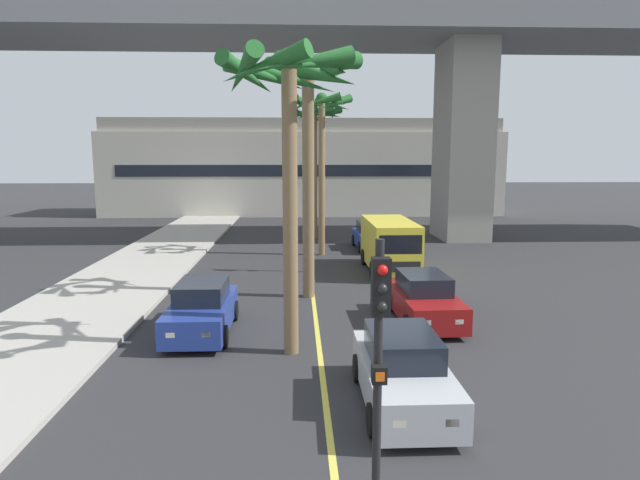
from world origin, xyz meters
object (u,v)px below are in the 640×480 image
car_queue_third (202,310)px  traffic_light_median_far (307,213)px  palm_tree_far_median (308,108)px  palm_tree_farthest_median (290,102)px  car_queue_second (403,372)px  delivery_van (389,244)px  palm_tree_mid_median (313,132)px  palm_tree_near_median (322,122)px  car_queue_fourth (424,300)px  car_queue_front (371,236)px  traffic_light_median_near (379,350)px

car_queue_third → traffic_light_median_far: 9.34m
palm_tree_far_median → palm_tree_farthest_median: size_ratio=1.12×
car_queue_second → delivery_van: bearing=81.5°
delivery_van → palm_tree_far_median: palm_tree_far_median is taller
car_queue_third → palm_tree_mid_median: bearing=78.2°
palm_tree_farthest_median → palm_tree_near_median: bearing=84.2°
car_queue_fourth → palm_tree_farthest_median: bearing=-148.6°
palm_tree_near_median → palm_tree_mid_median: (-0.25, 6.07, -0.27)m
car_queue_front → palm_tree_far_median: bearing=-109.9°
car_queue_front → palm_tree_farthest_median: palm_tree_farthest_median is taller
car_queue_fourth → delivery_van: (0.21, 7.76, 0.57)m
car_queue_third → palm_tree_near_median: palm_tree_near_median is taller
traffic_light_median_near → traffic_light_median_far: size_ratio=1.00×
delivery_van → traffic_light_median_near: (-3.18, -17.54, 1.43)m
traffic_light_median_far → palm_tree_farthest_median: palm_tree_farthest_median is taller
car_queue_third → car_queue_fourth: bearing=6.6°
car_queue_fourth → palm_tree_far_median: palm_tree_far_median is taller
car_queue_third → car_queue_fourth: (6.91, 0.79, 0.00)m
car_queue_second → car_queue_fourth: 6.03m
car_queue_second → palm_tree_mid_median: size_ratio=0.48×
palm_tree_mid_median → palm_tree_far_median: bearing=-92.5°
car_queue_third → palm_tree_farthest_median: size_ratio=0.52×
car_queue_front → palm_tree_farthest_median: size_ratio=0.52×
car_queue_second → palm_tree_mid_median: palm_tree_mid_median is taller
traffic_light_median_near → palm_tree_mid_median: (-0.01, 27.87, 4.06)m
car_queue_fourth → traffic_light_median_far: traffic_light_median_far is taller
car_queue_front → traffic_light_median_near: traffic_light_median_near is taller
delivery_van → palm_tree_near_median: palm_tree_near_median is taller
traffic_light_median_near → palm_tree_farthest_median: bearing=99.8°
traffic_light_median_far → palm_tree_far_median: bearing=-90.3°
car_queue_front → palm_tree_mid_median: palm_tree_mid_median is taller
traffic_light_median_near → palm_tree_far_median: 13.77m
car_queue_fourth → traffic_light_median_far: (-3.59, 7.71, 1.99)m
car_queue_front → palm_tree_mid_median: size_ratio=0.49×
palm_tree_farthest_median → traffic_light_median_near: bearing=-80.2°
car_queue_front → palm_tree_mid_median: bearing=126.9°
traffic_light_median_far → palm_tree_mid_median: bearing=86.6°
palm_tree_mid_median → palm_tree_far_median: palm_tree_far_median is taller
car_queue_second → traffic_light_median_far: (-1.78, 13.46, 1.99)m
car_queue_third → traffic_light_median_far: size_ratio=0.98×
car_queue_third → palm_tree_farthest_median: (2.70, -1.78, 5.89)m
delivery_van → car_queue_front: bearing=90.1°
car_queue_second → delivery_van: (2.02, 13.51, 0.57)m
car_queue_fourth → car_queue_third: bearing=-173.4°
traffic_light_median_near → palm_tree_farthest_median: (-1.24, 7.20, 3.90)m
delivery_van → traffic_light_median_near: size_ratio=1.25×
traffic_light_median_near → palm_tree_near_median: size_ratio=0.49×
palm_tree_far_median → palm_tree_farthest_median: 5.91m
delivery_van → palm_tree_near_median: (-2.94, 4.26, 5.76)m
traffic_light_median_near → palm_tree_near_median: bearing=89.4°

